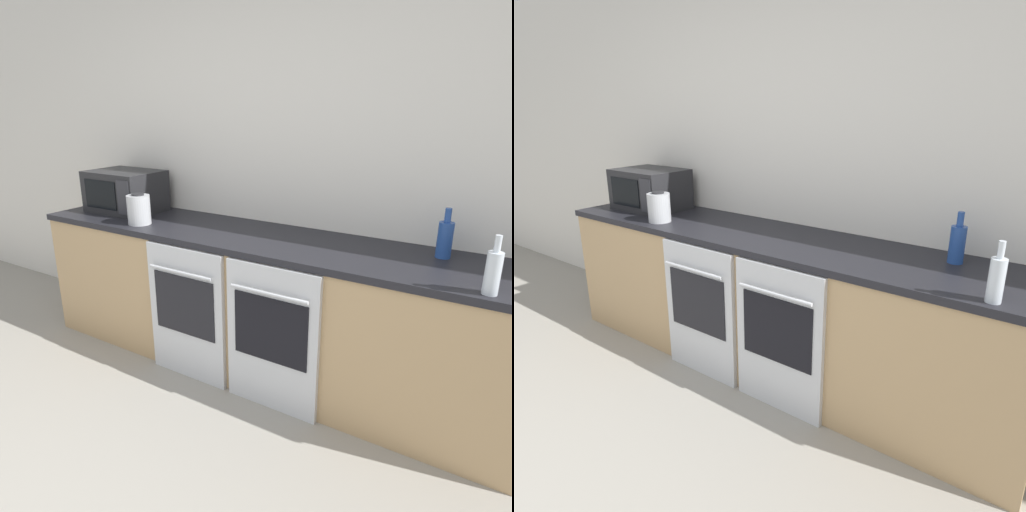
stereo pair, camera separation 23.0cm
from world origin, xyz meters
TOP-DOWN VIEW (x-y plane):
  - wall_back at (0.00, 2.26)m, footprint 10.00×0.06m
  - counter_back at (0.00, 1.91)m, footprint 3.16×0.67m
  - oven_left at (-0.29, 1.57)m, footprint 0.57×0.06m
  - oven_right at (0.31, 1.57)m, footprint 0.57×0.06m
  - microwave at (-1.16, 1.97)m, footprint 0.52×0.40m
  - bottle_blue at (1.06, 2.05)m, footprint 0.08×0.08m
  - bottle_clear at (1.32, 1.65)m, footprint 0.06×0.06m
  - kettle at (-0.80, 1.73)m, footprint 0.15×0.15m

SIDE VIEW (x-z plane):
  - oven_left at x=-0.29m, z-range 0.01..0.87m
  - oven_right at x=0.31m, z-range 0.01..0.87m
  - counter_back at x=0.00m, z-range 0.00..0.91m
  - kettle at x=-0.80m, z-range 0.91..1.11m
  - bottle_clear at x=1.32m, z-range 0.88..1.14m
  - bottle_blue at x=1.06m, z-range 0.88..1.14m
  - microwave at x=-1.16m, z-range 0.91..1.21m
  - wall_back at x=0.00m, z-range 0.00..2.60m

